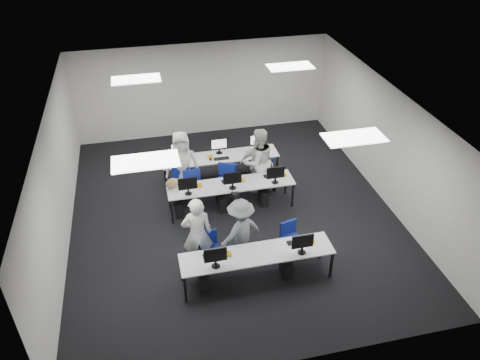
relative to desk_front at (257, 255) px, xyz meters
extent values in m
plane|color=black|center=(0.00, 2.40, -0.68)|extent=(9.00, 9.00, 0.00)
plane|color=white|center=(0.00, 2.40, 2.32)|extent=(9.00, 9.00, 0.00)
cube|color=silver|center=(0.00, 6.90, 0.82)|extent=(8.00, 0.02, 3.00)
cube|color=silver|center=(0.00, -2.10, 0.82)|extent=(8.00, 0.02, 3.00)
cube|color=silver|center=(-4.00, 2.40, 0.82)|extent=(0.02, 9.00, 3.00)
cube|color=silver|center=(4.00, 2.40, 0.82)|extent=(0.02, 9.00, 3.00)
cube|color=white|center=(-2.00, 0.40, 2.30)|extent=(1.20, 0.60, 0.02)
cube|color=white|center=(2.00, 0.40, 2.30)|extent=(1.20, 0.60, 0.02)
cube|color=white|center=(-2.00, 4.40, 2.30)|extent=(1.20, 0.60, 0.02)
cube|color=white|center=(2.00, 4.40, 2.30)|extent=(1.20, 0.60, 0.02)
cube|color=silver|center=(0.00, 0.00, 0.03)|extent=(3.20, 0.70, 0.03)
cube|color=black|center=(-1.55, -0.30, -0.33)|extent=(0.05, 0.05, 0.70)
cube|color=black|center=(-1.55, 0.30, -0.33)|extent=(0.05, 0.05, 0.70)
cube|color=black|center=(1.55, -0.30, -0.33)|extent=(0.05, 0.05, 0.70)
cube|color=black|center=(1.55, 0.30, -0.33)|extent=(0.05, 0.05, 0.70)
cube|color=silver|center=(0.00, 2.60, 0.03)|extent=(3.20, 0.70, 0.03)
cube|color=black|center=(-1.55, 2.30, -0.33)|extent=(0.05, 0.05, 0.70)
cube|color=black|center=(-1.55, 2.90, -0.33)|extent=(0.05, 0.05, 0.70)
cube|color=black|center=(1.55, 2.30, -0.33)|extent=(0.05, 0.05, 0.70)
cube|color=black|center=(1.55, 2.90, -0.33)|extent=(0.05, 0.05, 0.70)
cube|color=silver|center=(0.00, 4.00, 0.03)|extent=(3.20, 0.70, 0.03)
cube|color=black|center=(-1.55, 3.70, -0.33)|extent=(0.05, 0.05, 0.70)
cube|color=black|center=(-1.55, 4.30, -0.33)|extent=(0.05, 0.05, 0.70)
cube|color=black|center=(1.55, 3.70, -0.33)|extent=(0.05, 0.05, 0.70)
cube|color=black|center=(1.55, 4.30, -0.33)|extent=(0.05, 0.05, 0.70)
cube|color=#0B4595|center=(-0.90, -0.18, 0.35)|extent=(0.46, 0.04, 0.32)
cube|color=black|center=(-0.90, 0.14, 0.06)|extent=(0.42, 0.14, 0.02)
ellipsoid|color=black|center=(-0.60, 0.14, 0.07)|extent=(0.07, 0.10, 0.04)
cube|color=black|center=(-1.15, 0.00, -0.47)|extent=(0.18, 0.40, 0.42)
cube|color=white|center=(0.90, -0.18, 0.35)|extent=(0.46, 0.04, 0.32)
cube|color=black|center=(0.90, 0.14, 0.06)|extent=(0.42, 0.14, 0.02)
ellipsoid|color=black|center=(1.20, 0.14, 0.07)|extent=(0.07, 0.10, 0.04)
cube|color=black|center=(0.65, 0.00, -0.47)|extent=(0.18, 0.40, 0.42)
cube|color=white|center=(-1.10, 2.42, 0.35)|extent=(0.46, 0.04, 0.32)
cube|color=black|center=(-1.10, 2.74, 0.06)|extent=(0.42, 0.14, 0.02)
ellipsoid|color=black|center=(-0.80, 2.74, 0.07)|extent=(0.07, 0.10, 0.04)
cube|color=black|center=(-1.35, 2.60, -0.47)|extent=(0.18, 0.40, 0.42)
cube|color=white|center=(0.00, 2.42, 0.35)|extent=(0.46, 0.04, 0.32)
cube|color=black|center=(0.00, 2.74, 0.06)|extent=(0.42, 0.14, 0.02)
ellipsoid|color=black|center=(0.30, 2.74, 0.07)|extent=(0.07, 0.10, 0.04)
cube|color=black|center=(-0.25, 2.60, -0.47)|extent=(0.18, 0.40, 0.42)
cube|color=white|center=(1.10, 2.42, 0.35)|extent=(0.46, 0.04, 0.32)
cube|color=black|center=(1.10, 2.74, 0.06)|extent=(0.42, 0.14, 0.02)
ellipsoid|color=black|center=(1.40, 2.74, 0.07)|extent=(0.07, 0.10, 0.04)
cube|color=black|center=(0.85, 2.60, -0.47)|extent=(0.18, 0.40, 0.42)
cube|color=white|center=(-1.10, 4.18, 0.35)|extent=(0.46, 0.04, 0.32)
cube|color=black|center=(-1.10, 3.86, 0.06)|extent=(0.42, 0.14, 0.02)
ellipsoid|color=black|center=(-1.40, 3.86, 0.07)|extent=(0.07, 0.10, 0.04)
cube|color=black|center=(-0.85, 4.00, -0.47)|extent=(0.18, 0.40, 0.42)
cube|color=white|center=(0.00, 4.18, 0.35)|extent=(0.46, 0.04, 0.32)
cube|color=black|center=(0.00, 3.86, 0.06)|extent=(0.42, 0.14, 0.02)
ellipsoid|color=black|center=(-0.30, 3.86, 0.07)|extent=(0.07, 0.10, 0.04)
cube|color=black|center=(0.25, 4.00, -0.47)|extent=(0.18, 0.40, 0.42)
cube|color=white|center=(1.10, 4.18, 0.35)|extent=(0.46, 0.04, 0.32)
cube|color=black|center=(1.10, 3.86, 0.06)|extent=(0.42, 0.14, 0.02)
ellipsoid|color=black|center=(0.80, 3.86, 0.07)|extent=(0.07, 0.10, 0.04)
cube|color=black|center=(1.35, 4.00, -0.47)|extent=(0.18, 0.40, 0.42)
cube|color=navy|center=(-0.86, 0.54, -0.23)|extent=(0.52, 0.51, 0.06)
cube|color=navy|center=(-0.91, 0.73, 0.03)|extent=(0.42, 0.15, 0.36)
cube|color=navy|center=(0.95, 0.54, -0.24)|extent=(0.50, 0.49, 0.06)
cube|color=navy|center=(0.90, 0.72, 0.00)|extent=(0.40, 0.14, 0.34)
cube|color=navy|center=(-1.20, 3.21, -0.19)|extent=(0.53, 0.51, 0.06)
cube|color=navy|center=(-1.17, 3.42, 0.08)|extent=(0.45, 0.12, 0.38)
cube|color=navy|center=(-0.05, 3.09, -0.20)|extent=(0.59, 0.57, 0.06)
cube|color=navy|center=(0.03, 3.28, 0.07)|extent=(0.43, 0.21, 0.37)
cube|color=navy|center=(1.09, 3.22, -0.25)|extent=(0.49, 0.47, 0.06)
cube|color=navy|center=(1.05, 3.40, 0.00)|extent=(0.40, 0.12, 0.34)
cube|color=navy|center=(-0.93, 3.38, -0.20)|extent=(0.50, 0.48, 0.06)
cube|color=navy|center=(-0.91, 3.17, 0.07)|extent=(0.44, 0.09, 0.38)
cube|color=navy|center=(0.14, 3.54, -0.26)|extent=(0.42, 0.40, 0.05)
cube|color=navy|center=(0.14, 3.35, -0.03)|extent=(0.38, 0.06, 0.33)
cube|color=navy|center=(1.08, 3.51, -0.25)|extent=(0.51, 0.50, 0.06)
cube|color=navy|center=(1.13, 3.32, 0.00)|extent=(0.39, 0.16, 0.34)
ellipsoid|color=olive|center=(-1.45, 2.76, 0.19)|extent=(0.38, 0.30, 0.27)
imported|color=silver|center=(-1.13, 0.69, 0.22)|extent=(0.67, 0.45, 1.80)
imported|color=silver|center=(0.86, 3.22, 0.24)|extent=(1.05, 0.91, 1.84)
imported|color=silver|center=(-1.10, 3.52, 0.24)|extent=(0.96, 0.69, 1.83)
imported|color=silver|center=(0.85, 3.31, 0.09)|extent=(0.97, 0.66, 1.53)
imported|color=slate|center=(-0.19, 0.70, 0.11)|extent=(1.17, 0.95, 1.59)
cube|color=black|center=(-0.26, 0.86, 0.96)|extent=(0.20, 0.22, 0.10)
camera|label=1|loc=(-1.94, -6.90, 6.65)|focal=35.00mm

